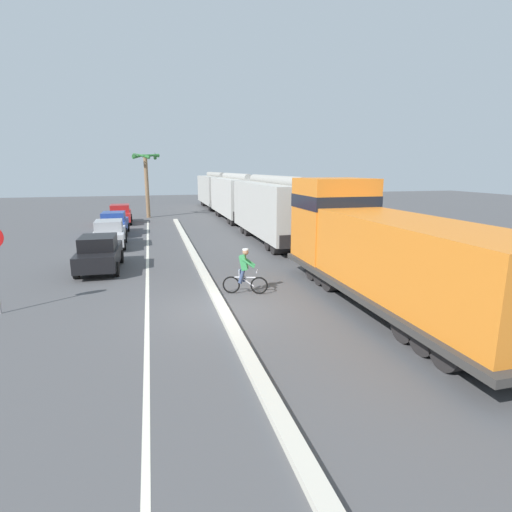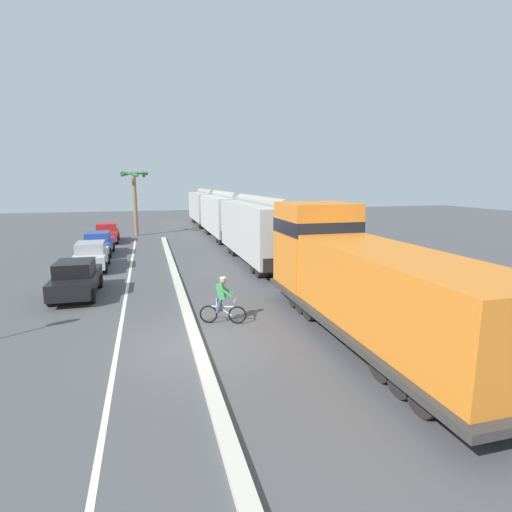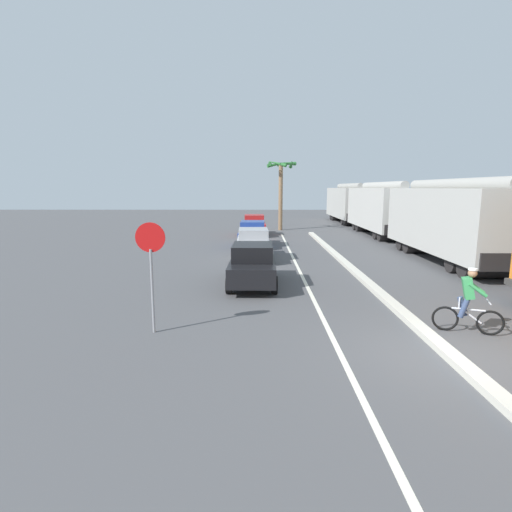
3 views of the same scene
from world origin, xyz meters
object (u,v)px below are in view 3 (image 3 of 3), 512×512
(palm_tree_near, at_px, (281,177))
(hopper_car_lead, at_px, (451,221))
(parked_car_black, at_px, (253,264))
(parked_car_silver, at_px, (253,244))
(hopper_car_middle, at_px, (381,209))
(parked_car_red, at_px, (254,225))
(hopper_car_trailing, at_px, (348,203))
(parked_car_blue, at_px, (253,233))
(stop_sign, at_px, (151,256))
(cyclist, at_px, (468,302))

(palm_tree_near, bearing_deg, hopper_car_lead, -63.40)
(parked_car_black, height_order, parked_car_silver, same)
(hopper_car_middle, distance_m, palm_tree_near, 8.96)
(parked_car_red, bearing_deg, hopper_car_trailing, 49.22)
(parked_car_blue, bearing_deg, stop_sign, -98.54)
(hopper_car_trailing, relative_size, parked_car_silver, 2.50)
(parked_car_black, relative_size, parked_car_silver, 0.99)
(hopper_car_middle, relative_size, parked_car_black, 2.51)
(parked_car_silver, relative_size, parked_car_blue, 1.01)
(parked_car_black, relative_size, stop_sign, 1.47)
(parked_car_blue, xyz_separation_m, parked_car_red, (0.03, 6.09, 0.00))
(parked_car_silver, height_order, cyclist, cyclist)
(hopper_car_trailing, xyz_separation_m, parked_car_silver, (-9.95, -22.46, -1.26))
(hopper_car_middle, height_order, parked_car_blue, hopper_car_middle)
(parked_car_blue, xyz_separation_m, palm_tree_near, (2.34, 9.91, 3.79))
(parked_car_black, xyz_separation_m, parked_car_red, (-0.13, 16.59, 0.00))
(parked_car_black, height_order, parked_car_red, same)
(stop_sign, bearing_deg, hopper_car_trailing, 69.60)
(parked_car_blue, distance_m, stop_sign, 15.85)
(cyclist, xyz_separation_m, stop_sign, (-8.14, -0.01, 1.21))
(parked_car_silver, distance_m, parked_car_red, 10.84)
(hopper_car_middle, height_order, stop_sign, hopper_car_middle)
(hopper_car_trailing, bearing_deg, parked_car_blue, -119.58)
(stop_sign, bearing_deg, parked_car_silver, 77.31)
(hopper_car_middle, distance_m, cyclist, 22.18)
(cyclist, relative_size, palm_tree_near, 0.28)
(hopper_car_middle, xyz_separation_m, parked_car_blue, (-10.05, -6.11, -1.26))
(palm_tree_near, bearing_deg, parked_car_blue, -103.30)
(hopper_car_lead, bearing_deg, palm_tree_near, 116.60)
(parked_car_black, height_order, stop_sign, stop_sign)
(hopper_car_trailing, distance_m, cyclist, 33.63)
(hopper_car_middle, xyz_separation_m, parked_car_black, (-9.89, -16.61, -1.26))
(hopper_car_trailing, distance_m, parked_car_red, 15.40)
(parked_car_blue, bearing_deg, parked_car_black, -89.11)
(parked_car_red, distance_m, cyclist, 22.46)
(parked_car_silver, xyz_separation_m, parked_car_red, (-0.07, 10.84, 0.00))
(cyclist, bearing_deg, stop_sign, -179.93)
(parked_car_blue, height_order, parked_car_red, same)
(hopper_car_trailing, height_order, cyclist, hopper_car_trailing)
(parked_car_black, xyz_separation_m, palm_tree_near, (2.18, 20.41, 3.79))
(hopper_car_trailing, bearing_deg, cyclist, -97.29)
(stop_sign, xyz_separation_m, palm_tree_near, (4.69, 25.54, 2.58))
(parked_car_black, distance_m, palm_tree_near, 20.87)
(parked_car_blue, relative_size, cyclist, 2.46)
(parked_car_silver, xyz_separation_m, cyclist, (5.69, -10.87, 0.00))
(parked_car_blue, height_order, cyclist, cyclist)
(parked_car_red, xyz_separation_m, stop_sign, (-2.38, -21.72, 1.21))
(hopper_car_lead, xyz_separation_m, hopper_car_trailing, (0.00, 23.20, 0.00))
(parked_car_blue, bearing_deg, hopper_car_trailing, 60.42)
(hopper_car_lead, xyz_separation_m, parked_car_black, (-9.89, -5.01, -1.26))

